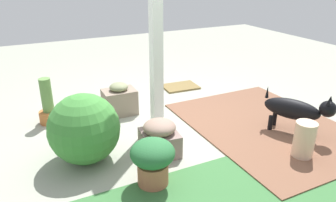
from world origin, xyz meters
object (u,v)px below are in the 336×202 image
object	(u,v)px
round_shrub	(84,129)
dog	(297,110)
terracotta_pot_tall	(48,107)
terracotta_pot_broad	(153,159)
ceramic_urn	(304,140)
doormat	(180,87)
porch_pillar	(156,35)
stone_planter_nearest	(120,100)
stone_planter_mid	(160,138)

from	to	relation	value
round_shrub	dog	xyz separation A→B (m)	(-2.45, 0.55, -0.04)
terracotta_pot_tall	terracotta_pot_broad	size ratio (longest dim) A/B	1.33
round_shrub	ceramic_urn	distance (m)	2.36
round_shrub	doormat	size ratio (longest dim) A/B	1.28
terracotta_pot_tall	doormat	world-z (taller)	terracotta_pot_tall
terracotta_pot_broad	ceramic_urn	distance (m)	1.68
ceramic_urn	porch_pillar	bearing A→B (deg)	-50.97
stone_planter_nearest	doormat	world-z (taller)	stone_planter_nearest
porch_pillar	ceramic_urn	bearing A→B (deg)	129.03
stone_planter_nearest	terracotta_pot_tall	distance (m)	0.95
stone_planter_mid	terracotta_pot_tall	size ratio (longest dim) A/B	0.71
stone_planter_mid	dog	world-z (taller)	dog
porch_pillar	round_shrub	xyz separation A→B (m)	(1.01, 0.39, -0.82)
ceramic_urn	doormat	size ratio (longest dim) A/B	0.71
terracotta_pot_broad	doormat	distance (m)	2.72
porch_pillar	stone_planter_mid	distance (m)	1.20
porch_pillar	stone_planter_nearest	distance (m)	1.20
stone_planter_mid	terracotta_pot_tall	distance (m)	1.69
ceramic_urn	stone_planter_nearest	bearing A→B (deg)	-54.17
doormat	terracotta_pot_broad	bearing A→B (deg)	56.11
porch_pillar	dog	world-z (taller)	porch_pillar
round_shrub	stone_planter_mid	bearing A→B (deg)	163.42
porch_pillar	dog	xyz separation A→B (m)	(-1.44, 0.95, -0.86)
stone_planter_nearest	porch_pillar	bearing A→B (deg)	117.30
ceramic_urn	dog	bearing A→B (deg)	-126.33
round_shrub	terracotta_pot_broad	world-z (taller)	round_shrub
porch_pillar	doormat	distance (m)	1.92
porch_pillar	ceramic_urn	distance (m)	2.03
porch_pillar	terracotta_pot_broad	xyz separation A→B (m)	(0.54, 1.09, -0.93)
dog	ceramic_urn	xyz separation A→B (m)	(0.32, 0.43, -0.12)
doormat	stone_planter_mid	bearing A→B (deg)	55.56
stone_planter_nearest	terracotta_pot_broad	bearing A→B (deg)	82.17
dog	stone_planter_mid	bearing A→B (deg)	-11.00
round_shrub	terracotta_pot_broad	xyz separation A→B (m)	(-0.47, 0.69, -0.11)
stone_planter_nearest	terracotta_pot_tall	xyz separation A→B (m)	(0.94, -0.15, 0.02)
stone_planter_nearest	ceramic_urn	size ratio (longest dim) A/B	1.10
stone_planter_nearest	round_shrub	bearing A→B (deg)	54.49
terracotta_pot_tall	ceramic_urn	world-z (taller)	terracotta_pot_tall
terracotta_pot_tall	terracotta_pot_broad	distance (m)	1.96
porch_pillar	terracotta_pot_tall	world-z (taller)	porch_pillar
ceramic_urn	stone_planter_mid	bearing A→B (deg)	-29.01
stone_planter_nearest	terracotta_pot_broad	xyz separation A→B (m)	(0.23, 1.68, 0.06)
round_shrub	terracotta_pot_tall	size ratio (longest dim) A/B	1.22
stone_planter_mid	doormat	distance (m)	2.17
dog	terracotta_pot_broad	bearing A→B (deg)	3.97
dog	ceramic_urn	size ratio (longest dim) A/B	1.91
round_shrub	terracotta_pot_tall	distance (m)	1.17
stone_planter_mid	terracotta_pot_tall	xyz separation A→B (m)	(0.99, -1.36, 0.03)
round_shrub	terracotta_pot_broad	distance (m)	0.85
stone_planter_nearest	terracotta_pot_tall	bearing A→B (deg)	-8.92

